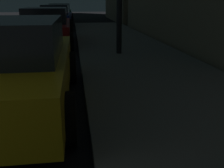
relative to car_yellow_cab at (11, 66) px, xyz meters
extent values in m
cube|color=gold|center=(0.00, 0.02, -0.14)|extent=(1.82, 4.09, 0.64)
cube|color=#1E2328|center=(0.00, -0.06, 0.44)|extent=(1.58, 2.15, 0.56)
cylinder|color=black|center=(0.91, 1.27, -0.38)|extent=(0.23, 0.66, 0.66)
cylinder|color=black|center=(0.88, -1.25, -0.38)|extent=(0.23, 0.66, 0.66)
cube|color=maroon|center=(0.00, 6.34, -0.14)|extent=(1.76, 4.50, 0.64)
cube|color=#1E2328|center=(0.00, 6.09, 0.44)|extent=(1.54, 2.07, 0.56)
cylinder|color=black|center=(-0.88, 7.72, -0.38)|extent=(0.22, 0.66, 0.66)
cylinder|color=black|center=(0.87, 7.73, -0.38)|extent=(0.22, 0.66, 0.66)
cylinder|color=black|center=(-0.86, 4.94, -0.38)|extent=(0.22, 0.66, 0.66)
cylinder|color=black|center=(0.88, 4.95, -0.38)|extent=(0.22, 0.66, 0.66)
cube|color=navy|center=(0.00, 12.59, -0.14)|extent=(1.90, 4.49, 0.64)
cube|color=#1E2328|center=(0.00, 12.56, 0.44)|extent=(1.61, 2.26, 0.56)
cylinder|color=black|center=(-0.84, 14.00, -0.38)|extent=(0.24, 0.67, 0.66)
cylinder|color=black|center=(0.93, 13.94, -0.38)|extent=(0.24, 0.67, 0.66)
cylinder|color=black|center=(-0.93, 11.25, -0.38)|extent=(0.24, 0.67, 0.66)
cylinder|color=black|center=(0.84, 11.19, -0.38)|extent=(0.24, 0.67, 0.66)
cube|color=#19592D|center=(0.00, 18.18, -0.14)|extent=(1.82, 4.21, 0.64)
cube|color=#1E2328|center=(0.00, 18.11, 0.44)|extent=(1.59, 1.99, 0.56)
cylinder|color=black|center=(-0.92, 19.48, -0.38)|extent=(0.22, 0.66, 0.66)
cylinder|color=black|center=(0.90, 19.49, -0.38)|extent=(0.22, 0.66, 0.66)
cylinder|color=black|center=(-0.90, 16.88, -0.38)|extent=(0.22, 0.66, 0.66)
cylinder|color=black|center=(0.92, 16.89, -0.38)|extent=(0.22, 0.66, 0.66)
camera|label=1|loc=(1.00, -4.15, 0.98)|focal=41.47mm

